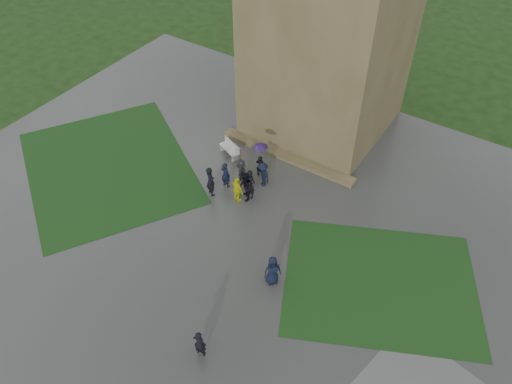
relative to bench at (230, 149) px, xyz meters
The scene contains 9 objects.
ground 9.45m from the bench, 71.26° to the right, with size 120.00×120.00×0.00m, color black.
plaza 7.59m from the bench, 66.39° to the right, with size 34.00×34.00×0.02m, color #343431.
lawn_inset_left 7.38m from the bench, 137.90° to the right, with size 11.00×9.00×0.01m, color black.
lawn_inset_right 12.20m from the bench, 18.86° to the right, with size 9.00×7.00×0.01m, color black.
tower_plinth 3.48m from the bench, 28.71° to the left, with size 9.00×0.80×0.22m, color brown.
bench is the anchor object (origin of this frame).
visitor_cluster 3.18m from the bench, 40.57° to the right, with size 3.02×3.56×2.49m.
pedestrian_mid 9.78m from the bench, 42.89° to the right, with size 0.83×0.57×1.70m, color black.
pedestrian_near 13.21m from the bench, 60.07° to the right, with size 0.58×0.38×1.58m, color black.
Camera 1 is at (11.27, -10.03, 19.60)m, focal length 35.00 mm.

